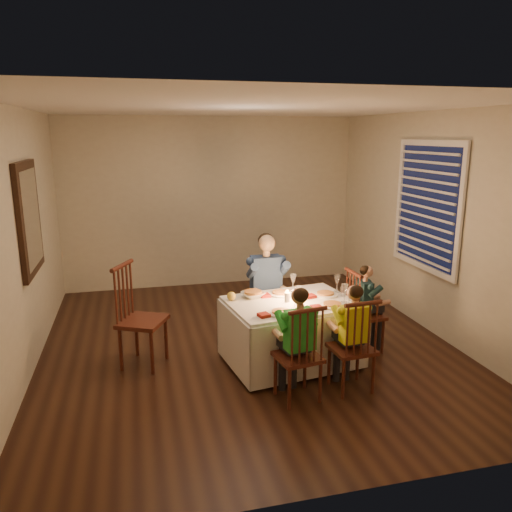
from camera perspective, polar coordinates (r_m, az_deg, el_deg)
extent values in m
plane|color=black|center=(5.76, -0.91, -10.13)|extent=(5.00, 5.00, 0.00)
cube|color=beige|center=(5.35, -25.19, 1.28)|extent=(0.02, 5.00, 2.60)
cube|color=beige|center=(6.26, 19.57, 3.46)|extent=(0.02, 5.00, 2.60)
cube|color=beige|center=(7.79, -5.13, 6.09)|extent=(4.50, 0.02, 2.60)
plane|color=white|center=(5.27, -1.03, 16.65)|extent=(5.00, 5.00, 0.00)
cube|color=silver|center=(5.13, 4.06, -5.40)|extent=(1.38, 1.07, 0.04)
cube|color=silver|center=(5.63, 1.91, -7.03)|extent=(1.28, 0.21, 0.61)
cube|color=silver|center=(4.87, 6.44, -10.54)|extent=(1.28, 0.21, 0.61)
cube|color=silver|center=(5.54, 9.97, -7.59)|extent=(0.16, 0.93, 0.61)
cube|color=silver|center=(5.01, -2.64, -9.75)|extent=(0.16, 0.93, 0.61)
cylinder|color=white|center=(5.32, 2.83, -4.34)|extent=(0.30, 0.30, 0.02)
cylinder|color=white|center=(4.77, 2.90, -6.52)|extent=(0.30, 0.30, 0.02)
cylinder|color=white|center=(5.02, 8.71, -5.59)|extent=(0.30, 0.30, 0.02)
cylinder|color=white|center=(5.34, 7.93, -4.39)|extent=(0.30, 0.30, 0.02)
cylinder|color=white|center=(5.09, 3.58, -4.73)|extent=(0.06, 0.06, 0.10)
cylinder|color=white|center=(5.15, 4.96, -4.53)|extent=(0.06, 0.06, 0.10)
sphere|color=yellow|center=(5.14, -2.84, -4.59)|extent=(0.09, 0.09, 0.09)
sphere|color=orange|center=(5.22, 5.49, -4.39)|extent=(0.08, 0.08, 0.08)
imported|color=white|center=(5.22, -0.35, -4.45)|extent=(0.30, 0.30, 0.06)
cube|color=black|center=(5.60, -24.53, 3.94)|extent=(0.05, 0.95, 1.15)
cube|color=white|center=(5.59, -24.25, 3.96)|extent=(0.01, 0.78, 0.98)
cube|color=#0C1333|center=(6.30, 19.07, 5.41)|extent=(0.01, 1.20, 1.40)
cube|color=white|center=(6.29, 18.95, 5.41)|extent=(0.03, 1.34, 1.54)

